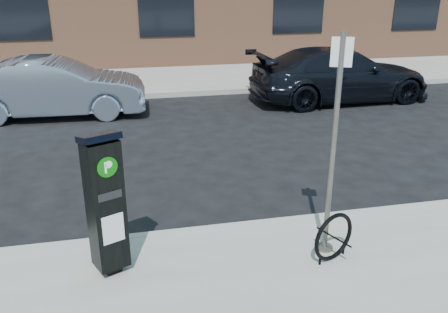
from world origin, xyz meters
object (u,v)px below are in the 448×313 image
object	(u,v)px
bike_rack	(334,237)
car_dark	(340,75)
sign_pole	(333,150)
car_silver	(55,88)
parking_kiosk	(105,203)

from	to	relation	value
bike_rack	car_dark	distance (m)	8.57
sign_pole	car_silver	xyz separation A→B (m)	(-4.06, 7.54, -0.77)
sign_pole	bike_rack	world-z (taller)	sign_pole
car_dark	sign_pole	bearing A→B (deg)	151.33
car_silver	car_dark	xyz separation A→B (m)	(7.73, -0.05, 0.01)
car_silver	parking_kiosk	bearing A→B (deg)	-166.69
sign_pole	bike_rack	distance (m)	1.07
parking_kiosk	car_dark	xyz separation A→B (m)	(6.34, 7.40, -0.30)
sign_pole	car_silver	size ratio (longest dim) A/B	0.61
parking_kiosk	car_dark	size ratio (longest dim) A/B	0.34
bike_rack	car_dark	bearing A→B (deg)	41.87
parking_kiosk	sign_pole	bearing A→B (deg)	-25.86
sign_pole	car_silver	bearing A→B (deg)	139.89
sign_pole	car_dark	distance (m)	8.37
sign_pole	bike_rack	xyz separation A→B (m)	(-0.01, -0.24, -1.04)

